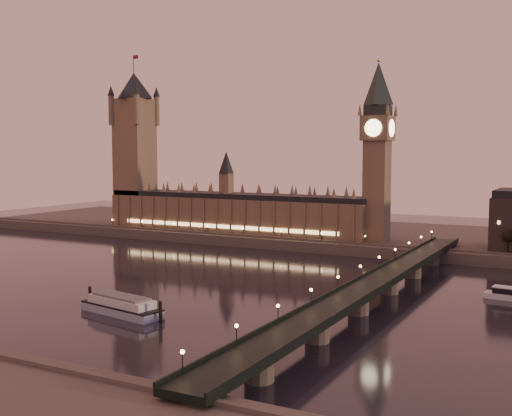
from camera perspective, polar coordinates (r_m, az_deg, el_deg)
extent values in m
plane|color=black|center=(292.59, -7.03, -6.41)|extent=(700.00, 700.00, 0.00)
cube|color=#423D35|center=(425.16, 9.30, -2.44)|extent=(560.00, 130.00, 6.00)
cube|color=brown|center=(412.42, -1.92, -0.64)|extent=(180.00, 26.00, 22.00)
cube|color=black|center=(411.36, -1.93, 1.10)|extent=(180.00, 22.00, 3.20)
cube|color=#FFCC7F|center=(401.50, -2.89, -1.67)|extent=(153.00, 0.25, 2.20)
cube|color=brown|center=(455.80, -10.70, 3.97)|extent=(22.00, 22.00, 88.00)
cone|color=black|center=(457.95, -10.81, 10.61)|extent=(31.68, 31.68, 18.00)
cylinder|color=black|center=(459.67, -10.84, 12.47)|extent=(0.44, 0.44, 12.00)
cube|color=maroon|center=(458.91, -10.63, 13.06)|extent=(4.00, 0.15, 2.50)
cube|color=brown|center=(373.02, 10.67, 1.44)|extent=(13.00, 13.00, 58.00)
cube|color=brown|center=(372.54, 10.76, 6.98)|extent=(16.00, 16.00, 14.00)
cylinder|color=#FFEAA5|center=(364.75, 10.38, 7.02)|extent=(9.60, 0.35, 9.60)
cylinder|color=#FFEAA5|center=(375.07, 9.56, 6.98)|extent=(0.35, 9.60, 9.60)
cube|color=black|center=(373.02, 10.79, 8.51)|extent=(13.00, 13.00, 6.00)
cone|color=black|center=(374.25, 10.83, 10.80)|extent=(17.68, 17.68, 24.00)
sphere|color=gold|center=(375.79, 10.86, 12.77)|extent=(2.00, 2.00, 2.00)
cube|color=black|center=(250.51, 10.55, -6.53)|extent=(13.00, 260.00, 2.00)
cube|color=black|center=(252.14, 9.18, -6.09)|extent=(0.60, 260.00, 1.00)
cube|color=black|center=(248.44, 11.95, -6.30)|extent=(0.60, 260.00, 1.00)
cylinder|color=black|center=(348.91, 21.18, -3.15)|extent=(0.70, 0.70, 8.47)
sphere|color=black|center=(348.33, 21.20, -2.43)|extent=(5.64, 5.64, 5.64)
cube|color=#8D9DB3|center=(236.47, -11.85, -8.89)|extent=(35.41, 15.66, 2.78)
cube|color=black|center=(236.08, -11.86, -8.50)|extent=(35.41, 15.66, 0.53)
cube|color=silver|center=(235.70, -11.87, -8.11)|extent=(28.90, 13.44, 2.78)
cube|color=#595B5E|center=(235.31, -11.88, -7.69)|extent=(24.50, 11.62, 0.75)
cylinder|color=black|center=(251.46, -14.54, -7.58)|extent=(1.18, 1.18, 7.27)
cylinder|color=black|center=(222.61, -8.49, -9.12)|extent=(1.18, 1.18, 7.27)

